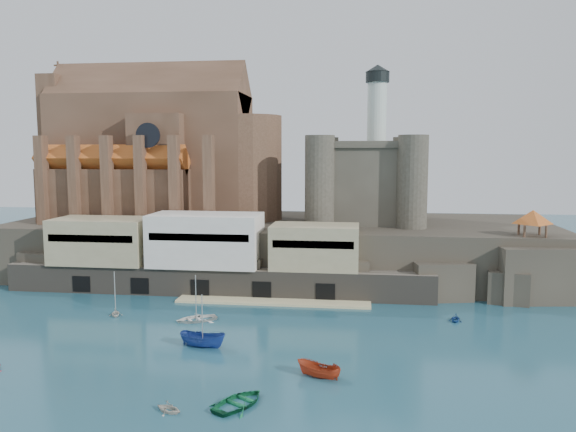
% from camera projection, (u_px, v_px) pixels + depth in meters
% --- Properties ---
extents(ground, '(300.00, 300.00, 0.00)m').
position_uv_depth(ground, '(234.00, 341.00, 69.03)').
color(ground, '#1B495C').
rests_on(ground, ground).
extents(promontory, '(100.00, 36.00, 10.00)m').
position_uv_depth(promontory, '(279.00, 247.00, 107.26)').
color(promontory, '#2B2620').
rests_on(promontory, ground).
extents(quay, '(70.00, 12.00, 13.05)m').
position_uv_depth(quay, '(205.00, 256.00, 92.36)').
color(quay, '#5C554A').
rests_on(quay, ground).
extents(church, '(47.00, 25.93, 30.51)m').
position_uv_depth(church, '(161.00, 157.00, 110.78)').
color(church, '#4E3424').
rests_on(church, promontory).
extents(castle_keep, '(21.20, 21.20, 29.30)m').
position_uv_depth(castle_keep, '(366.00, 177.00, 105.31)').
color(castle_keep, '#403D32').
rests_on(castle_keep, promontory).
extents(rock_outcrop, '(14.50, 10.50, 8.70)m').
position_uv_depth(rock_outcrop, '(530.00, 273.00, 88.63)').
color(rock_outcrop, '#2B2620').
rests_on(rock_outcrop, ground).
extents(pavilion, '(6.40, 6.40, 5.40)m').
position_uv_depth(pavilion, '(533.00, 219.00, 87.78)').
color(pavilion, '#4E3424').
rests_on(pavilion, rock_outcrop).
extents(boat_1, '(2.15, 2.65, 2.65)m').
position_uv_depth(boat_1, '(169.00, 412.00, 50.32)').
color(boat_1, beige).
rests_on(boat_1, ground).
extents(boat_2, '(2.60, 2.56, 5.88)m').
position_uv_depth(boat_2, '(203.00, 347.00, 67.06)').
color(boat_2, navy).
rests_on(boat_2, ground).
extents(boat_3, '(4.22, 3.22, 5.88)m').
position_uv_depth(boat_3, '(240.00, 405.00, 51.75)').
color(boat_3, '#13683D').
rests_on(boat_3, ground).
extents(boat_4, '(2.69, 2.20, 2.69)m').
position_uv_depth(boat_4, '(116.00, 316.00, 79.67)').
color(boat_4, beige).
rests_on(boat_4, ground).
extents(boat_5, '(2.43, 2.40, 4.92)m').
position_uv_depth(boat_5, '(318.00, 377.00, 58.13)').
color(boat_5, '#AF3B1B').
rests_on(boat_5, ground).
extents(boat_6, '(3.10, 4.09, 5.69)m').
position_uv_depth(boat_6, '(196.00, 321.00, 77.36)').
color(boat_6, white).
rests_on(boat_6, ground).
extents(boat_7, '(2.57, 2.00, 2.61)m').
position_uv_depth(boat_7, '(455.00, 321.00, 77.17)').
color(boat_7, navy).
rests_on(boat_7, ground).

